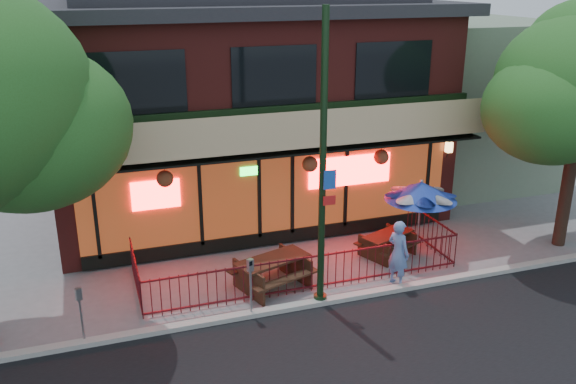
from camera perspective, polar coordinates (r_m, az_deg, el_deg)
name	(u,v)px	position (r m, az deg, el deg)	size (l,w,h in m)	color
ground	(314,294)	(15.54, 2.46, -9.54)	(80.00, 80.00, 0.00)	gray
curb	(322,302)	(15.10, 3.16, -10.21)	(80.00, 0.25, 0.12)	#999993
restaurant_building	(239,85)	(20.64, -4.60, 9.96)	(12.96, 9.49, 8.05)	maroon
neighbor_building	(458,99)	(25.09, 15.66, 8.41)	(6.00, 7.00, 6.00)	slate
patio_fence	(307,263)	(15.66, 1.83, -6.68)	(8.44, 2.62, 1.00)	#4B1016
street_light	(323,180)	(13.92, 3.26, 1.08)	(0.43, 0.32, 7.00)	black
picnic_table_left	(273,268)	(15.61, -1.46, -7.16)	(2.25, 1.97, 0.81)	#3D2316
picnic_table_right	(388,241)	(17.61, 9.30, -4.54)	(1.89, 1.69, 0.67)	#372013
patio_umbrella	(421,191)	(17.22, 12.33, 0.10)	(2.00, 1.99, 2.28)	gray
pedestrian	(398,253)	(15.88, 10.28, -5.63)	(0.64, 0.42, 1.76)	#5E7EBD
parking_meter_near	(251,278)	(14.17, -3.52, -8.02)	(0.16, 0.15, 1.48)	gray
parking_meter_far	(80,306)	(13.93, -18.88, -10.10)	(0.15, 0.14, 1.34)	gray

